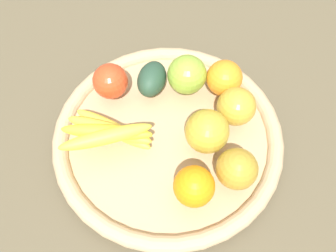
% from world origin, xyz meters
% --- Properties ---
extents(ground_plane, '(2.40, 2.40, 0.00)m').
position_xyz_m(ground_plane, '(0.00, 0.00, 0.00)').
color(ground_plane, brown).
rests_on(ground_plane, ground).
extents(basket, '(0.44, 0.44, 0.04)m').
position_xyz_m(basket, '(0.00, 0.00, 0.02)').
color(basket, tan).
rests_on(basket, ground_plane).
extents(apple_4, '(0.08, 0.08, 0.07)m').
position_xyz_m(apple_4, '(-0.05, 0.12, 0.08)').
color(apple_4, gold).
rests_on(apple_4, basket).
extents(banana_bunch, '(0.13, 0.17, 0.06)m').
position_xyz_m(banana_bunch, '(0.03, -0.10, 0.07)').
color(banana_bunch, yellow).
rests_on(banana_bunch, basket).
extents(apple_2, '(0.08, 0.08, 0.07)m').
position_xyz_m(apple_2, '(0.08, 0.12, 0.08)').
color(apple_2, '#AA8529').
rests_on(apple_2, basket).
extents(apple_3, '(0.08, 0.08, 0.08)m').
position_xyz_m(apple_3, '(-0.11, 0.02, 0.08)').
color(apple_3, '#82AA35').
rests_on(apple_3, basket).
extents(orange_1, '(0.10, 0.10, 0.07)m').
position_xyz_m(orange_1, '(0.12, 0.06, 0.08)').
color(orange_1, orange).
rests_on(orange_1, basket).
extents(avocado, '(0.09, 0.07, 0.05)m').
position_xyz_m(avocado, '(-0.10, -0.04, 0.07)').
color(avocado, '#254331').
rests_on(avocado, basket).
extents(apple_1, '(0.09, 0.09, 0.07)m').
position_xyz_m(apple_1, '(-0.08, -0.12, 0.08)').
color(apple_1, red).
rests_on(apple_1, basket).
extents(apple_0, '(0.09, 0.09, 0.08)m').
position_xyz_m(apple_0, '(0.01, 0.07, 0.08)').
color(apple_0, gold).
rests_on(apple_0, basket).
extents(orange_0, '(0.10, 0.10, 0.07)m').
position_xyz_m(orange_0, '(-0.11, 0.10, 0.08)').
color(orange_0, orange).
rests_on(orange_0, basket).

